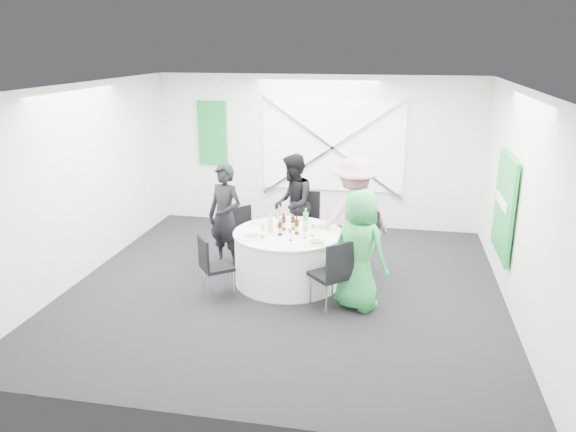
% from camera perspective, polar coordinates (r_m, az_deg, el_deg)
% --- Properties ---
extents(floor, '(6.00, 6.00, 0.00)m').
position_cam_1_polar(floor, '(8.06, -0.27, -7.22)').
color(floor, black).
rests_on(floor, ground).
extents(ceiling, '(6.00, 6.00, 0.00)m').
position_cam_1_polar(ceiling, '(7.36, -0.30, 13.05)').
color(ceiling, white).
rests_on(ceiling, wall_back).
extents(wall_back, '(6.00, 0.00, 6.00)m').
position_cam_1_polar(wall_back, '(10.48, 2.94, 6.53)').
color(wall_back, silver).
rests_on(wall_back, floor).
extents(wall_front, '(6.00, 0.00, 6.00)m').
position_cam_1_polar(wall_front, '(4.84, -7.29, -6.44)').
color(wall_front, silver).
rests_on(wall_front, floor).
extents(wall_left, '(0.00, 6.00, 6.00)m').
position_cam_1_polar(wall_left, '(8.68, -20.14, 3.26)').
color(wall_left, silver).
rests_on(wall_left, floor).
extents(wall_right, '(0.00, 6.00, 6.00)m').
position_cam_1_polar(wall_right, '(7.62, 22.44, 1.17)').
color(wall_right, silver).
rests_on(wall_right, floor).
extents(window_panel, '(2.60, 0.03, 1.60)m').
position_cam_1_polar(window_panel, '(10.39, 4.57, 6.96)').
color(window_panel, silver).
rests_on(window_panel, wall_back).
extents(window_brace_a, '(2.63, 0.05, 1.84)m').
position_cam_1_polar(window_brace_a, '(10.35, 4.54, 6.92)').
color(window_brace_a, silver).
rests_on(window_brace_a, window_panel).
extents(window_brace_b, '(2.63, 0.05, 1.84)m').
position_cam_1_polar(window_brace_b, '(10.35, 4.54, 6.92)').
color(window_brace_b, silver).
rests_on(window_brace_b, window_panel).
extents(green_banner, '(0.55, 0.04, 1.20)m').
position_cam_1_polar(green_banner, '(10.84, -7.71, 8.36)').
color(green_banner, '#167134').
rests_on(green_banner, wall_back).
extents(green_sign, '(0.05, 1.20, 1.40)m').
position_cam_1_polar(green_sign, '(8.22, 21.12, 0.99)').
color(green_sign, '#1A8F35').
rests_on(green_sign, wall_right).
extents(banquet_table, '(1.56, 1.56, 0.76)m').
position_cam_1_polar(banquet_table, '(8.09, 0.00, -4.19)').
color(banquet_table, silver).
rests_on(banquet_table, floor).
extents(chair_back, '(0.49, 0.50, 1.03)m').
position_cam_1_polar(chair_back, '(9.12, 1.72, -0.19)').
color(chair_back, black).
rests_on(chair_back, floor).
extents(chair_back_left, '(0.56, 0.56, 0.88)m').
position_cam_1_polar(chair_back_left, '(8.83, -4.35, -1.48)').
color(chair_back_left, black).
rests_on(chair_back_left, floor).
extents(chair_back_right, '(0.62, 0.61, 1.00)m').
position_cam_1_polar(chair_back_right, '(8.41, 7.69, -2.00)').
color(chair_back_right, black).
rests_on(chair_back_right, floor).
extents(chair_front_right, '(0.62, 0.62, 0.96)m').
position_cam_1_polar(chair_front_right, '(7.18, 4.70, -5.52)').
color(chair_front_right, black).
rests_on(chair_front_right, floor).
extents(chair_front_left, '(0.55, 0.55, 0.86)m').
position_cam_1_polar(chair_front_left, '(7.64, -7.77, -4.71)').
color(chair_front_left, black).
rests_on(chair_front_left, floor).
extents(person_man_back_left, '(0.69, 0.57, 1.62)m').
position_cam_1_polar(person_man_back_left, '(8.57, -6.40, -0.05)').
color(person_man_back_left, black).
rests_on(person_man_back_left, floor).
extents(person_man_back, '(0.54, 0.85, 1.64)m').
position_cam_1_polar(person_man_back, '(9.12, 0.49, 1.21)').
color(person_man_back, black).
rests_on(person_man_back, floor).
extents(person_woman_pink, '(1.26, 1.02, 1.77)m').
position_cam_1_polar(person_woman_pink, '(8.28, 6.68, -0.11)').
color(person_woman_pink, '#C6808C').
rests_on(person_woman_pink, floor).
extents(person_woman_green, '(0.93, 0.83, 1.59)m').
position_cam_1_polar(person_woman_green, '(7.24, 7.26, -3.44)').
color(person_woman_green, green).
rests_on(person_woman_green, floor).
extents(plate_back, '(0.28, 0.28, 0.01)m').
position_cam_1_polar(plate_back, '(8.51, 0.77, -0.35)').
color(plate_back, silver).
rests_on(plate_back, banquet_table).
extents(plate_back_left, '(0.26, 0.26, 0.01)m').
position_cam_1_polar(plate_back_left, '(8.39, -2.80, -0.63)').
color(plate_back_left, silver).
rests_on(plate_back_left, banquet_table).
extents(plate_back_right, '(0.27, 0.27, 0.04)m').
position_cam_1_polar(plate_back_right, '(8.17, 3.16, -1.08)').
color(plate_back_right, silver).
rests_on(plate_back_right, banquet_table).
extents(plate_front_right, '(0.25, 0.25, 0.04)m').
position_cam_1_polar(plate_front_right, '(7.53, 2.94, -2.66)').
color(plate_front_right, silver).
rests_on(plate_front_right, banquet_table).
extents(plate_front_left, '(0.27, 0.27, 0.01)m').
position_cam_1_polar(plate_front_left, '(7.75, -4.11, -2.18)').
color(plate_front_left, silver).
rests_on(plate_front_left, banquet_table).
extents(napkin, '(0.21, 0.19, 0.05)m').
position_cam_1_polar(napkin, '(7.78, -3.78, -1.85)').
color(napkin, silver).
rests_on(napkin, plate_front_left).
extents(beer_bottle_a, '(0.06, 0.06, 0.26)m').
position_cam_1_polar(beer_bottle_a, '(8.01, -0.44, -0.77)').
color(beer_bottle_a, '#321A09').
rests_on(beer_bottle_a, banquet_table).
extents(beer_bottle_b, '(0.06, 0.06, 0.24)m').
position_cam_1_polar(beer_bottle_b, '(8.05, 0.51, -0.75)').
color(beer_bottle_b, '#321A09').
rests_on(beer_bottle_b, banquet_table).
extents(beer_bottle_c, '(0.06, 0.06, 0.27)m').
position_cam_1_polar(beer_bottle_c, '(7.85, 0.89, -1.15)').
color(beer_bottle_c, '#321A09').
rests_on(beer_bottle_c, banquet_table).
extents(beer_bottle_d, '(0.06, 0.06, 0.25)m').
position_cam_1_polar(beer_bottle_d, '(7.80, -0.81, -1.32)').
color(beer_bottle_d, '#321A09').
rests_on(beer_bottle_d, banquet_table).
extents(green_water_bottle, '(0.08, 0.08, 0.33)m').
position_cam_1_polar(green_water_bottle, '(8.01, 1.81, -0.58)').
color(green_water_bottle, '#41AA56').
rests_on(green_water_bottle, banquet_table).
extents(clear_water_bottle, '(0.08, 0.08, 0.27)m').
position_cam_1_polar(clear_water_bottle, '(7.90, -1.80, -1.01)').
color(clear_water_bottle, silver).
rests_on(clear_water_bottle, banquet_table).
extents(wine_glass_a, '(0.07, 0.07, 0.17)m').
position_cam_1_polar(wine_glass_a, '(7.80, -2.64, -1.12)').
color(wine_glass_a, white).
rests_on(wine_glass_a, banquet_table).
extents(wine_glass_b, '(0.07, 0.07, 0.17)m').
position_cam_1_polar(wine_glass_b, '(7.69, 1.77, -1.36)').
color(wine_glass_b, white).
rests_on(wine_glass_b, banquet_table).
extents(wine_glass_c, '(0.07, 0.07, 0.17)m').
position_cam_1_polar(wine_glass_c, '(7.70, -2.63, -1.35)').
color(wine_glass_c, white).
rests_on(wine_glass_c, banquet_table).
extents(wine_glass_d, '(0.07, 0.07, 0.17)m').
position_cam_1_polar(wine_glass_d, '(7.80, 2.50, -1.12)').
color(wine_glass_d, white).
rests_on(wine_glass_d, banquet_table).
extents(wine_glass_e, '(0.07, 0.07, 0.17)m').
position_cam_1_polar(wine_glass_e, '(7.59, 0.23, -1.61)').
color(wine_glass_e, white).
rests_on(wine_glass_e, banquet_table).
extents(wine_glass_f, '(0.07, 0.07, 0.17)m').
position_cam_1_polar(wine_glass_f, '(8.22, -1.11, -0.14)').
color(wine_glass_f, white).
rests_on(wine_glass_f, banquet_table).
extents(wine_glass_g, '(0.07, 0.07, 0.17)m').
position_cam_1_polar(wine_glass_g, '(8.32, -0.36, 0.08)').
color(wine_glass_g, white).
rests_on(wine_glass_g, banquet_table).
extents(fork_a, '(0.08, 0.14, 0.01)m').
position_cam_1_polar(fork_a, '(8.40, -2.38, -0.63)').
color(fork_a, silver).
rests_on(fork_a, banquet_table).
extents(knife_a, '(0.10, 0.13, 0.01)m').
position_cam_1_polar(knife_a, '(8.24, -3.52, -1.01)').
color(knife_a, silver).
rests_on(knife_a, banquet_table).
extents(fork_b, '(0.10, 0.13, 0.01)m').
position_cam_1_polar(fork_b, '(7.89, -4.13, -1.85)').
color(fork_b, silver).
rests_on(fork_b, banquet_table).
extents(knife_b, '(0.10, 0.13, 0.01)m').
position_cam_1_polar(knife_b, '(7.59, -3.11, -2.60)').
color(knife_b, silver).
rests_on(knife_b, banquet_table).
extents(fork_c, '(0.09, 0.13, 0.01)m').
position_cam_1_polar(fork_c, '(8.03, 4.10, -1.51)').
color(fork_c, silver).
rests_on(fork_c, banquet_table).
extents(knife_c, '(0.09, 0.13, 0.01)m').
position_cam_1_polar(knife_c, '(8.32, 3.07, -0.82)').
color(knife_c, silver).
rests_on(knife_c, banquet_table).
extents(fork_d, '(0.15, 0.02, 0.01)m').
position_cam_1_polar(fork_d, '(8.44, 2.02, -0.55)').
color(fork_d, silver).
rests_on(fork_d, banquet_table).
extents(knife_d, '(0.15, 0.03, 0.01)m').
position_cam_1_polar(knife_d, '(8.50, -0.68, -0.40)').
color(knife_d, silver).
rests_on(knife_d, banquet_table).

